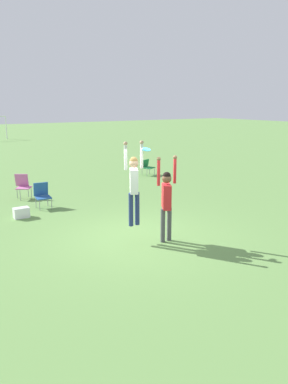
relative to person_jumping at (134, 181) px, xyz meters
The scene contains 8 objects.
ground_plane 1.69m from the person_jumping, 31.37° to the left, with size 120.00×120.00×0.00m, color #608C47.
person_jumping is the anchor object (origin of this frame).
person_defending 0.94m from the person_jumping, 28.33° to the right, with size 0.62×0.51×2.29m.
frisbee 0.87m from the person_jumping, ahead, with size 0.23×0.23×0.07m.
camping_chair_0 4.87m from the person_jumping, 101.51° to the left, with size 0.55×0.59×0.89m.
camping_chair_1 6.57m from the person_jumping, 100.06° to the left, with size 0.69×0.77×0.94m.
camping_chair_2 9.57m from the person_jumping, 54.50° to the left, with size 0.71×0.76×0.79m.
cooler_box 4.53m from the person_jumping, 116.55° to the left, with size 0.49×0.30×0.33m.
Camera 1 is at (-5.18, -8.17, 3.60)m, focal length 35.00 mm.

